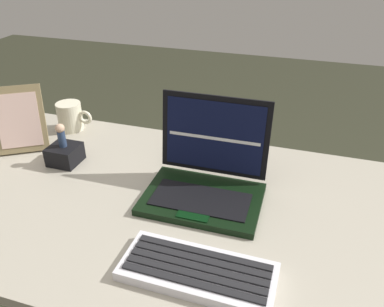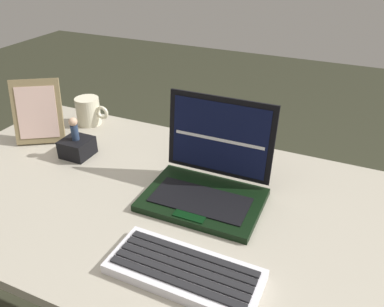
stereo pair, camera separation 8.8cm
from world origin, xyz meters
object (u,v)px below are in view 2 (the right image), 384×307
object	(u,v)px
figurine_stand	(77,147)
laptop_front	(208,179)
external_keyboard	(184,271)
figurine	(74,128)
photo_frame	(38,112)
coffee_mug	(89,111)

from	to	relation	value
figurine_stand	laptop_front	bearing A→B (deg)	-3.69
external_keyboard	figurine	xyz separation A→B (m)	(-0.49, 0.29, 0.08)
photo_frame	figurine_stand	xyz separation A→B (m)	(0.16, -0.03, -0.07)
laptop_front	figurine_stand	xyz separation A→B (m)	(-0.43, 0.03, -0.02)
photo_frame	external_keyboard	bearing A→B (deg)	-26.40
laptop_front	photo_frame	xyz separation A→B (m)	(-0.59, 0.06, 0.05)
photo_frame	coffee_mug	xyz separation A→B (m)	(0.06, 0.16, -0.05)
external_keyboard	photo_frame	size ratio (longest dim) A/B	1.55
figurine_stand	figurine	world-z (taller)	figurine
laptop_front	figurine_stand	world-z (taller)	laptop_front
external_keyboard	figurine	bearing A→B (deg)	149.11
laptop_front	external_keyboard	bearing A→B (deg)	-77.55
external_keyboard	coffee_mug	bearing A→B (deg)	140.55
coffee_mug	photo_frame	bearing A→B (deg)	-111.02
photo_frame	coffee_mug	bearing A→B (deg)	68.98
external_keyboard	photo_frame	bearing A→B (deg)	153.60
figurine_stand	coffee_mug	xyz separation A→B (m)	(-0.10, 0.19, 0.02)
laptop_front	figurine	world-z (taller)	laptop_front
photo_frame	figurine_stand	world-z (taller)	photo_frame
external_keyboard	figurine_stand	xyz separation A→B (m)	(-0.49, 0.29, 0.01)
figurine_stand	coffee_mug	world-z (taller)	coffee_mug
external_keyboard	figurine	size ratio (longest dim) A/B	4.36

